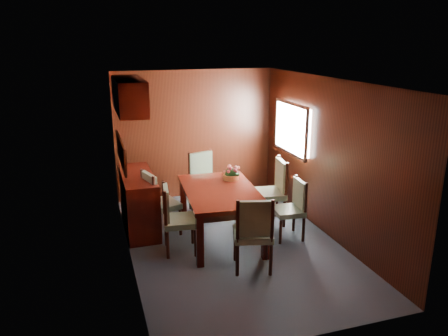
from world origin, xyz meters
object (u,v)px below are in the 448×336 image
object	(u,v)px
sideboard	(139,201)
chair_head	(254,230)
dining_table	(221,196)
chair_left_near	(174,215)
chair_right_near	(293,205)
flower_centerpiece	(231,172)

from	to	relation	value
sideboard	chair_head	distance (m)	2.21
chair_head	dining_table	bearing A→B (deg)	111.66
chair_left_near	chair_right_near	bearing A→B (deg)	95.14
sideboard	chair_right_near	xyz separation A→B (m)	(2.18, -1.04, 0.07)
chair_right_near	chair_head	bearing A→B (deg)	133.95
chair_right_near	flower_centerpiece	bearing A→B (deg)	51.79
sideboard	dining_table	size ratio (longest dim) A/B	0.80
dining_table	chair_left_near	distance (m)	0.78
chair_right_near	flower_centerpiece	size ratio (longest dim) A/B	3.48
sideboard	chair_left_near	world-z (taller)	chair_left_near
chair_left_near	chair_head	distance (m)	1.21
chair_left_near	sideboard	bearing A→B (deg)	-151.03
chair_left_near	chair_head	world-z (taller)	chair_head
sideboard	chair_right_near	world-z (taller)	chair_right_near
dining_table	chair_head	world-z (taller)	chair_head
sideboard	dining_table	distance (m)	1.38
chair_head	sideboard	bearing A→B (deg)	139.67
chair_right_near	chair_head	xyz separation A→B (m)	(-0.94, -0.78, 0.06)
sideboard	flower_centerpiece	bearing A→B (deg)	-13.76
sideboard	chair_left_near	xyz separation A→B (m)	(0.38, -0.97, 0.10)
dining_table	flower_centerpiece	bearing A→B (deg)	58.55
flower_centerpiece	dining_table	bearing A→B (deg)	-125.77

